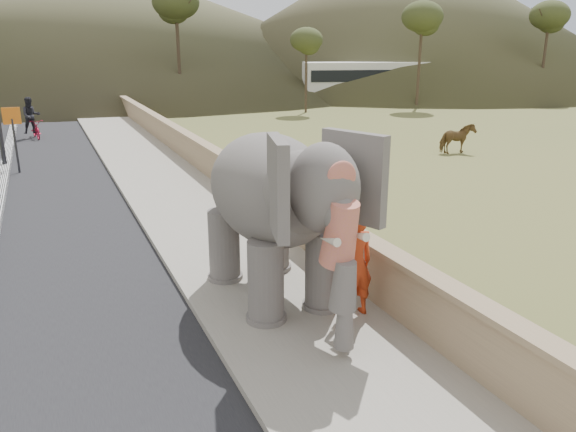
# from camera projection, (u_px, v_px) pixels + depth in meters

# --- Properties ---
(ground) EXTENTS (160.00, 160.00, 0.00)m
(ground) POSITION_uv_depth(u_px,v_px,m) (356.00, 390.00, 7.76)
(ground) COLOR olive
(ground) RESTS_ON ground
(walkway) EXTENTS (3.00, 120.00, 0.15)m
(walkway) POSITION_uv_depth(u_px,v_px,m) (184.00, 203.00, 16.49)
(walkway) COLOR #9E9687
(walkway) RESTS_ON ground
(parapet) EXTENTS (0.30, 120.00, 1.10)m
(parapet) POSITION_uv_depth(u_px,v_px,m) (236.00, 182.00, 16.98)
(parapet) COLOR tan
(parapet) RESTS_ON ground
(signboard) EXTENTS (0.60, 0.08, 2.40)m
(signboard) POSITION_uv_depth(u_px,v_px,m) (13.00, 129.00, 20.12)
(signboard) COLOR #2D2D33
(signboard) RESTS_ON ground
(cow) EXTENTS (1.55, 0.77, 1.28)m
(cow) POSITION_uv_depth(u_px,v_px,m) (457.00, 139.00, 24.14)
(cow) COLOR brown
(cow) RESTS_ON ground
(distant_car) EXTENTS (4.55, 3.05, 1.44)m
(distant_car) POSITION_uv_depth(u_px,v_px,m) (343.00, 93.00, 44.94)
(distant_car) COLOR #B6B7BD
(distant_car) RESTS_ON ground
(bus_white) EXTENTS (11.28, 5.11, 3.10)m
(bus_white) POSITION_uv_depth(u_px,v_px,m) (371.00, 82.00, 45.65)
(bus_white) COLOR white
(bus_white) RESTS_ON ground
(bus_orange) EXTENTS (11.28, 4.69, 3.10)m
(bus_orange) POSITION_uv_depth(u_px,v_px,m) (489.00, 79.00, 49.64)
(bus_orange) COLOR gold
(bus_orange) RESTS_ON ground
(hill_right) EXTENTS (56.00, 56.00, 16.00)m
(hill_right) POSITION_uv_depth(u_px,v_px,m) (401.00, 12.00, 64.70)
(hill_right) COLOR brown
(hill_right) RESTS_ON ground
(hill_far) EXTENTS (80.00, 80.00, 14.00)m
(hill_far) POSITION_uv_depth(u_px,v_px,m) (104.00, 22.00, 68.85)
(hill_far) COLOR brown
(hill_far) RESTS_ON ground
(elephant_and_man) EXTENTS (2.48, 4.41, 3.12)m
(elephant_and_man) POSITION_uv_depth(u_px,v_px,m) (272.00, 213.00, 10.00)
(elephant_and_man) COLOR slate
(elephant_and_man) RESTS_ON ground
(motorcyclist) EXTENTS (1.07, 1.88, 2.05)m
(motorcyclist) POSITION_uv_depth(u_px,v_px,m) (33.00, 122.00, 27.84)
(motorcyclist) COLOR maroon
(motorcyclist) RESTS_ON ground
(trees) EXTENTS (48.33, 41.62, 8.88)m
(trees) POSITION_uv_depth(u_px,v_px,m) (178.00, 55.00, 34.43)
(trees) COLOR #473828
(trees) RESTS_ON ground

